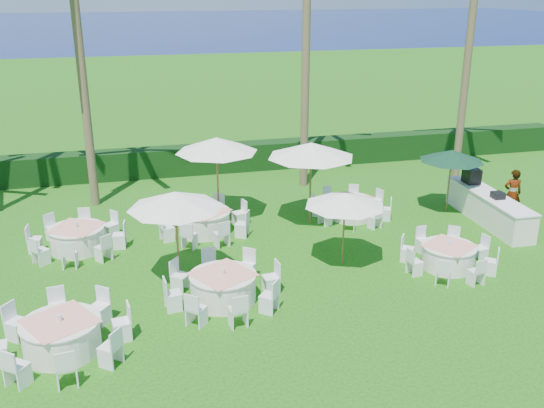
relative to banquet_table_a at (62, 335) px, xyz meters
The scene contains 19 objects.
ground 5.57m from the banquet_table_a, 11.52° to the left, with size 120.00×120.00×0.00m, color #10530E.
hedge 14.19m from the banquet_table_a, 67.47° to the left, with size 34.00×1.00×1.20m, color black.
ocean 103.25m from the banquet_table_a, 86.98° to the left, with size 260.00×260.00×0.00m, color #081557.
banquet_table_a is the anchor object (origin of this frame).
banquet_table_b 4.20m from the banquet_table_a, 19.83° to the left, with size 3.11×3.11×0.94m.
banquet_table_c 10.87m from the banquet_table_a, ahead, with size 2.78×2.78×0.85m.
banquet_table_d 5.77m from the banquet_table_a, 89.36° to the left, with size 3.01×3.01×0.91m.
banquet_table_e 7.44m from the banquet_table_a, 56.30° to the left, with size 3.06×3.06×0.94m.
banquet_table_f 11.32m from the banquet_table_a, 33.74° to the left, with size 2.74×2.74×0.86m.
umbrella_a 4.53m from the banquet_table_a, 43.45° to the left, with size 2.60×2.60×2.68m.
umbrella_b 8.43m from the banquet_table_a, 19.72° to the left, with size 2.37×2.37×2.24m.
umbrella_c 9.08m from the banquet_table_a, 56.86° to the left, with size 2.86×2.86×2.96m.
umbrella_d 10.19m from the banquet_table_a, 38.21° to the left, with size 2.98×2.98×2.89m.
umbrella_green 14.50m from the banquet_table_a, 24.89° to the left, with size 2.30×2.30×2.32m.
buffet_table 14.72m from the banquet_table_a, 18.96° to the left, with size 1.04×4.44×1.57m.
staff_person 15.81m from the banquet_table_a, 18.45° to the left, with size 0.64×0.42×1.76m, color gray.
palm_b 10.90m from the banquet_table_a, 87.13° to the left, with size 4.41×4.07×8.77m.
palm_c 14.68m from the banquet_table_a, 49.28° to the left, with size 4.23×4.38×11.15m.
palm_e 19.16m from the banquet_table_a, 32.30° to the left, with size 4.31×4.33×9.86m.
Camera 1 is at (-3.70, -13.75, 7.90)m, focal length 40.00 mm.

